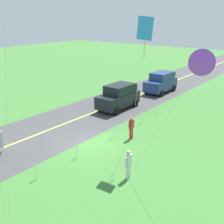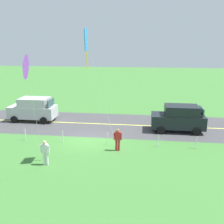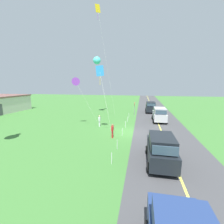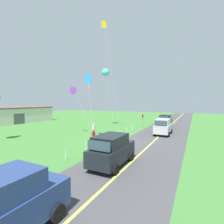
% 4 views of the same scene
% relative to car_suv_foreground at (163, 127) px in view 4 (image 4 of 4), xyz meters
% --- Properties ---
extents(ground_plane, '(120.00, 120.00, 0.10)m').
position_rel_car_suv_foreground_xyz_m(ground_plane, '(-6.33, 4.26, -1.20)').
color(ground_plane, '#3D7533').
extents(asphalt_road, '(120.00, 7.00, 0.00)m').
position_rel_car_suv_foreground_xyz_m(asphalt_road, '(-6.33, 0.26, -1.15)').
color(asphalt_road, '#424244').
rests_on(asphalt_road, ground).
extents(road_centre_stripe, '(120.00, 0.16, 0.00)m').
position_rel_car_suv_foreground_xyz_m(road_centre_stripe, '(-6.33, 0.26, -1.15)').
color(road_centre_stripe, '#E5E04C').
rests_on(road_centre_stripe, asphalt_road).
extents(car_suv_foreground, '(4.40, 2.12, 2.24)m').
position_rel_car_suv_foreground_xyz_m(car_suv_foreground, '(0.00, 0.00, 0.00)').
color(car_suv_foreground, '#B7B7BC').
rests_on(car_suv_foreground, ground).
extents(car_parked_east_near, '(4.40, 2.12, 2.24)m').
position_rel_car_suv_foreground_xyz_m(car_parked_east_near, '(7.85, 0.96, 0.00)').
color(car_parked_east_near, black).
rests_on(car_parked_east_near, ground).
extents(car_parked_west_near, '(4.40, 2.12, 2.24)m').
position_rel_car_suv_foreground_xyz_m(car_parked_west_near, '(-13.47, 1.33, 0.00)').
color(car_parked_west_near, black).
rests_on(car_parked_west_near, ground).
extents(car_parked_west_far, '(4.40, 2.12, 2.24)m').
position_rel_car_suv_foreground_xyz_m(car_parked_west_far, '(-21.00, 1.55, 0.00)').
color(car_parked_west_far, navy).
rests_on(car_parked_west_far, ground).
extents(stop_sign, '(0.76, 0.08, 2.56)m').
position_rel_car_suv_foreground_xyz_m(stop_sign, '(4.10, 4.16, 0.65)').
color(stop_sign, gray).
rests_on(stop_sign, ground).
extents(person_adult_near, '(0.58, 0.22, 1.60)m').
position_rel_car_suv_foreground_xyz_m(person_adult_near, '(-8.75, 5.97, -0.29)').
color(person_adult_near, red).
rests_on(person_adult_near, ground).
extents(person_adult_companion, '(0.58, 0.22, 1.60)m').
position_rel_car_suv_foreground_xyz_m(person_adult_companion, '(-4.57, 8.64, -0.29)').
color(person_adult_companion, silver).
rests_on(person_adult_companion, ground).
extents(kite_red_low, '(1.69, 2.32, 8.10)m').
position_rel_car_suv_foreground_xyz_m(kite_red_low, '(-7.13, 7.76, 6.17)').
color(kite_red_low, silver).
rests_on(kite_red_low, ground).
extents(kite_blue_mid, '(0.90, 3.60, 6.84)m').
position_rel_car_suv_foreground_xyz_m(kite_blue_mid, '(-5.22, 11.67, 5.11)').
color(kite_blue_mid, silver).
rests_on(kite_blue_mid, ground).
extents(kite_yellow_high, '(0.87, 3.26, 18.57)m').
position_rel_car_suv_foreground_xyz_m(kite_yellow_high, '(1.37, 10.27, 16.22)').
color(kite_yellow_high, silver).
rests_on(kite_yellow_high, ground).
extents(kite_green_far, '(2.35, 3.15, 10.92)m').
position_rel_car_suv_foreground_xyz_m(kite_green_far, '(3.62, 11.28, 9.06)').
color(kite_green_far, silver).
rests_on(kite_green_far, ground).
extents(warehouse_distant, '(18.36, 10.20, 3.50)m').
position_rel_car_suv_foreground_xyz_m(warehouse_distant, '(-1.80, 34.09, 0.60)').
color(warehouse_distant, beige).
rests_on(warehouse_distant, ground).
extents(fence_post_0, '(0.05, 0.05, 0.90)m').
position_rel_car_suv_foreground_xyz_m(fence_post_0, '(-14.28, 4.96, -0.70)').
color(fence_post_0, silver).
rests_on(fence_post_0, ground).
extents(fence_post_1, '(0.05, 0.05, 0.90)m').
position_rel_car_suv_foreground_xyz_m(fence_post_1, '(-11.61, 4.96, -0.70)').
color(fence_post_1, silver).
rests_on(fence_post_1, ground).
extents(fence_post_2, '(0.05, 0.05, 0.90)m').
position_rel_car_suv_foreground_xyz_m(fence_post_2, '(-7.91, 4.96, -0.70)').
color(fence_post_2, silver).
rests_on(fence_post_2, ground).
extents(fence_post_3, '(0.05, 0.05, 0.90)m').
position_rel_car_suv_foreground_xyz_m(fence_post_3, '(-4.48, 4.96, -0.70)').
color(fence_post_3, silver).
rests_on(fence_post_3, ground).
extents(fence_post_4, '(0.05, 0.05, 0.90)m').
position_rel_car_suv_foreground_xyz_m(fence_post_4, '(-1.50, 4.96, -0.70)').
color(fence_post_4, silver).
rests_on(fence_post_4, ground).
extents(fence_post_5, '(0.05, 0.05, 0.90)m').
position_rel_car_suv_foreground_xyz_m(fence_post_5, '(1.17, 4.96, -0.70)').
color(fence_post_5, silver).
rests_on(fence_post_5, ground).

